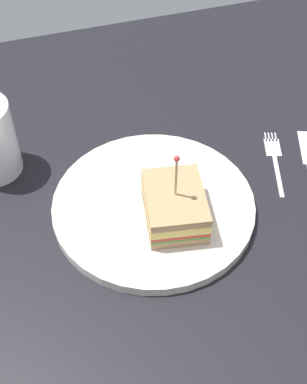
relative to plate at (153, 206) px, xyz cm
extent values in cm
cube|color=black|center=(0.00, 0.00, -1.69)|extent=(91.48, 91.48, 2.00)
cylinder|color=silver|center=(0.00, 0.00, 0.00)|extent=(26.21, 26.21, 1.38)
cube|color=tan|center=(3.12, 1.76, 1.24)|extent=(10.53, 8.64, 1.11)
cube|color=#478438|center=(3.12, 1.76, 2.00)|extent=(10.53, 8.64, 0.40)
cube|color=red|center=(3.12, 1.76, 2.45)|extent=(10.53, 8.64, 0.50)
cube|color=#F4D666|center=(3.12, 1.76, 3.32)|extent=(10.53, 8.64, 1.25)
cube|color=tan|center=(3.12, 1.76, 4.50)|extent=(10.53, 8.64, 1.11)
cylinder|color=tan|center=(3.12, 1.76, 7.74)|extent=(0.30, 0.30, 6.48)
sphere|color=red|center=(3.12, 1.76, 10.98)|extent=(0.70, 0.70, 0.70)
cube|color=silver|center=(-0.52, 18.20, -0.51)|extent=(7.68, 3.04, 0.35)
cube|color=silver|center=(-5.97, 20.00, -0.51)|extent=(4.11, 3.22, 0.35)
cube|color=silver|center=(-7.83, 21.40, -0.51)|extent=(1.96, 0.80, 0.35)
cube|color=silver|center=(-7.98, 20.93, -0.51)|extent=(1.96, 0.80, 0.35)
cube|color=silver|center=(-8.14, 20.45, -0.51)|extent=(1.96, 0.80, 0.35)
cube|color=silver|center=(-8.30, 19.98, -0.51)|extent=(1.96, 0.80, 0.35)
cube|color=silver|center=(-4.58, 24.55, -0.51)|extent=(7.08, 3.86, 0.24)
camera|label=1|loc=(43.54, -13.59, 53.19)|focal=50.50mm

